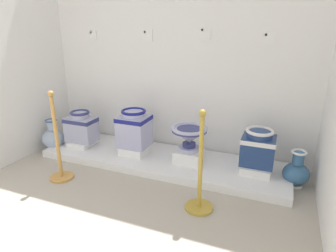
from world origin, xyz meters
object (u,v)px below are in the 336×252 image
Objects in this scene: plinth_block_central_ornate at (135,149)px; stanchion_post_near_right at (200,182)px; stanchion_post_near_left at (59,154)px; plinth_block_pale_glazed at (83,143)px; plinth_block_squat_floral at (189,156)px; info_placard_fourth at (269,38)px; antique_toilet_squat_floral at (189,135)px; decorative_vase_companion at (53,138)px; antique_toilet_pale_glazed at (81,126)px; decorative_vase_corner at (296,172)px; antique_toilet_leftmost at (258,146)px; antique_toilet_central_ornate at (134,127)px; info_placard_second at (148,36)px; plinth_block_leftmost at (256,167)px; info_placard_first at (93,35)px; info_placard_third at (205,34)px.

stanchion_post_near_right reaches higher than plinth_block_central_ornate.
stanchion_post_near_left reaches higher than stanchion_post_near_right.
plinth_block_pale_glazed is 1.51m from plinth_block_squat_floral.
plinth_block_central_ornate is 2.04m from info_placard_fourth.
plinth_block_central_ornate is at bearing -178.56° from antique_toilet_squat_floral.
stanchion_post_near_left is (0.64, -0.59, 0.11)m from decorative_vase_companion.
antique_toilet_pale_glazed is 1.03× the size of decorative_vase_corner.
decorative_vase_corner is 0.40× the size of stanchion_post_near_left.
stanchion_post_near_left is (-2.03, -0.82, -0.09)m from antique_toilet_leftmost.
decorative_vase_corner is (1.90, 0.06, 0.02)m from plinth_block_central_ornate.
antique_toilet_central_ornate is at bearing -162.75° from info_placard_fourth.
antique_toilet_leftmost reaches higher than decorative_vase_corner.
plinth_block_pale_glazed is 1.99m from stanchion_post_near_right.
antique_toilet_leftmost is at bearing 22.13° from stanchion_post_near_left.
info_placard_fourth reaches higher than plinth_block_squat_floral.
decorative_vase_companion reaches higher than plinth_block_central_ornate.
antique_toilet_leftmost is at bearing -14.05° from info_placard_second.
plinth_block_leftmost is 2.59× the size of info_placard_second.
info_placard_first is at bearing 170.85° from antique_toilet_leftmost.
antique_toilet_central_ornate is 0.76m from plinth_block_squat_floral.
plinth_block_leftmost is (1.49, 0.08, -0.01)m from plinth_block_central_ornate.
plinth_block_squat_floral is 2.15× the size of info_placard_third.
plinth_block_squat_floral is at bearing 31.30° from stanchion_post_near_left.
info_placard_second is (-0.72, 0.43, 1.35)m from plinth_block_squat_floral.
info_placard_second reaches higher than antique_toilet_pale_glazed.
stanchion_post_near_right is at bearing -34.36° from plinth_block_central_ornate.
antique_toilet_central_ornate is 1.92m from decorative_vase_corner.
info_placard_third reaches higher than info_placard_second.
info_placard_second reaches higher than stanchion_post_near_left.
info_placard_first reaches higher than plinth_block_pale_glazed.
plinth_block_squat_floral reaches higher than plinth_block_leftmost.
info_placard_fourth is 1.75m from stanchion_post_near_right.
antique_toilet_central_ornate reaches higher than plinth_block_squat_floral.
plinth_block_leftmost is at bearing 4.55° from antique_toilet_squat_floral.
antique_toilet_pale_glazed is 1.02× the size of antique_toilet_leftmost.
plinth_block_central_ornate is at bearing -176.94° from plinth_block_leftmost.
stanchion_post_near_right is (-0.40, -1.18, -1.23)m from info_placard_fourth.
plinth_block_leftmost is at bearing -26.61° from info_placard_third.
antique_toilet_squat_floral is at bearing -15.73° from info_placard_first.
antique_toilet_leftmost is at bearing 2.60° from plinth_block_pale_glazed.
stanchion_post_near_right is (2.24, -0.57, 0.10)m from decorative_vase_companion.
info_placard_first is at bearing 103.43° from stanchion_post_near_left.
stanchion_post_near_left is (-2.03, -0.82, 0.16)m from plinth_block_leftmost.
antique_toilet_central_ornate is 3.50× the size of info_placard_fourth.
decorative_vase_corner is at bearing 3.94° from decorative_vase_companion.
plinth_block_central_ornate is 0.71m from plinth_block_squat_floral.
decorative_vase_companion is at bearing -120.18° from info_placard_first.
plinth_block_squat_floral is at bearing 1.44° from plinth_block_central_ornate.
info_placard_second is at bearing 148.76° from antique_toilet_squat_floral.
stanchion_post_near_right is (1.85, -0.70, -0.08)m from antique_toilet_pale_glazed.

